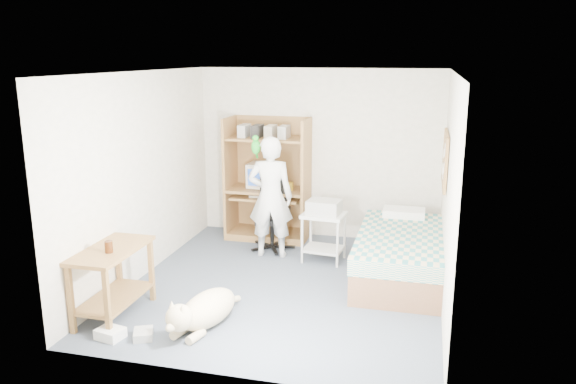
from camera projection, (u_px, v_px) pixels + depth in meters
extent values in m
plane|color=#475160|center=(285.00, 285.00, 6.71)|extent=(4.00, 4.00, 0.00)
cube|color=beige|center=(319.00, 154.00, 8.30)|extent=(3.60, 0.02, 2.50)
cube|color=beige|center=(448.00, 193.00, 5.99)|extent=(0.02, 4.00, 2.50)
cube|color=beige|center=(142.00, 176.00, 6.83)|extent=(0.02, 4.00, 2.50)
cube|color=white|center=(285.00, 72.00, 6.11)|extent=(3.60, 4.00, 0.02)
cube|color=brown|center=(231.00, 177.00, 8.40)|extent=(0.04, 0.60, 1.80)
cube|color=brown|center=(306.00, 181.00, 8.13)|extent=(0.04, 0.60, 1.80)
cube|color=brown|center=(273.00, 175.00, 8.53)|extent=(1.20, 0.02, 1.80)
cube|color=brown|center=(268.00, 190.00, 8.30)|extent=(1.12, 0.60, 0.04)
cube|color=brown|center=(266.00, 198.00, 8.25)|extent=(1.00, 0.50, 0.03)
cube|color=brown|center=(267.00, 139.00, 8.12)|extent=(1.12, 0.55, 0.03)
cube|color=brown|center=(268.00, 234.00, 8.47)|extent=(1.12, 0.60, 0.10)
cube|color=brown|center=(399.00, 263.00, 6.93)|extent=(1.00, 2.00, 0.36)
cube|color=teal|center=(400.00, 242.00, 6.86)|extent=(1.02, 2.02, 0.20)
cube|color=white|center=(404.00, 213.00, 7.58)|extent=(0.55, 0.35, 0.12)
cube|color=brown|center=(111.00, 250.00, 5.77)|extent=(0.50, 1.00, 0.04)
cube|color=brown|center=(71.00, 300.00, 5.48)|extent=(0.05, 0.05, 0.70)
cube|color=brown|center=(107.00, 305.00, 5.39)|extent=(0.05, 0.05, 0.70)
cube|color=brown|center=(119.00, 267.00, 6.33)|extent=(0.05, 0.05, 0.70)
cube|color=brown|center=(151.00, 271.00, 6.24)|extent=(0.05, 0.05, 0.70)
cube|color=brown|center=(115.00, 298.00, 5.90)|extent=(0.46, 0.92, 0.03)
cube|color=olive|center=(445.00, 160.00, 6.79)|extent=(0.03, 0.90, 0.60)
cube|color=brown|center=(447.00, 134.00, 6.72)|extent=(0.04, 0.94, 0.04)
cube|color=brown|center=(443.00, 184.00, 6.87)|extent=(0.04, 0.94, 0.04)
cylinder|color=black|center=(272.00, 246.00, 7.96)|extent=(0.56, 0.56, 0.06)
cylinder|color=black|center=(272.00, 234.00, 7.92)|extent=(0.06, 0.06, 0.37)
cube|color=black|center=(272.00, 219.00, 7.87)|extent=(0.49, 0.49, 0.07)
cube|color=black|center=(274.00, 194.00, 8.00)|extent=(0.40, 0.11, 0.51)
cube|color=black|center=(256.00, 209.00, 7.86)|extent=(0.08, 0.28, 0.04)
cube|color=black|center=(289.00, 210.00, 7.81)|extent=(0.08, 0.28, 0.04)
imported|color=white|center=(270.00, 197.00, 7.53)|extent=(0.65, 0.48, 1.65)
ellipsoid|color=#138513|center=(256.00, 147.00, 7.43)|extent=(0.12, 0.12, 0.19)
sphere|color=#138513|center=(255.00, 138.00, 7.37)|extent=(0.08, 0.08, 0.08)
cone|color=orange|center=(255.00, 139.00, 7.33)|extent=(0.04, 0.04, 0.03)
cylinder|color=#138513|center=(257.00, 155.00, 7.50)|extent=(0.05, 0.14, 0.12)
ellipsoid|color=tan|center=(208.00, 309.00, 5.70)|extent=(0.57, 0.85, 0.35)
sphere|color=tan|center=(179.00, 318.00, 5.31)|extent=(0.26, 0.26, 0.26)
cone|color=tan|center=(172.00, 306.00, 5.30)|extent=(0.08, 0.08, 0.10)
cone|color=tan|center=(183.00, 309.00, 5.23)|extent=(0.08, 0.08, 0.10)
ellipsoid|color=tan|center=(172.00, 327.00, 5.23)|extent=(0.12, 0.16, 0.09)
cylinder|color=tan|center=(232.00, 300.00, 6.07)|extent=(0.13, 0.26, 0.13)
cube|color=silver|center=(324.00, 215.00, 7.38)|extent=(0.59, 0.49, 0.04)
cube|color=silver|center=(323.00, 249.00, 7.49)|extent=(0.54, 0.44, 0.03)
cylinder|color=silver|center=(303.00, 241.00, 7.33)|extent=(0.03, 0.03, 0.63)
cylinder|color=silver|center=(339.00, 244.00, 7.22)|extent=(0.03, 0.03, 0.63)
cylinder|color=silver|center=(309.00, 232.00, 7.68)|extent=(0.03, 0.03, 0.63)
cylinder|color=silver|center=(344.00, 235.00, 7.57)|extent=(0.03, 0.03, 0.63)
cube|color=#A4A49F|center=(324.00, 207.00, 7.35)|extent=(0.45, 0.36, 0.18)
cube|color=beige|center=(262.00, 175.00, 8.32)|extent=(0.38, 0.40, 0.36)
cube|color=navy|center=(258.00, 178.00, 8.14)|extent=(0.30, 0.02, 0.24)
cube|color=beige|center=(265.00, 196.00, 8.21)|extent=(0.45, 0.17, 0.03)
cylinder|color=gold|center=(290.00, 187.00, 8.15)|extent=(0.08, 0.08, 0.12)
cylinder|color=#3E1D0A|center=(109.00, 247.00, 5.63)|extent=(0.08, 0.08, 0.12)
cube|color=white|center=(110.00, 333.00, 5.46)|extent=(0.29, 0.25, 0.10)
cube|color=#ABAAA6|center=(143.00, 334.00, 5.46)|extent=(0.25, 0.27, 0.08)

